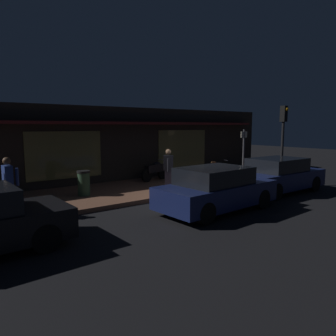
{
  "coord_description": "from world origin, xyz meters",
  "views": [
    {
      "loc": [
        -7.62,
        -8.18,
        2.7
      ],
      "look_at": [
        0.28,
        2.4,
        0.95
      ],
      "focal_mm": 33.67,
      "sensor_mm": 36.0,
      "label": 1
    }
  ],
  "objects": [
    {
      "name": "traffic_light_pole",
      "position": [
        4.92,
        0.05,
        2.48
      ],
      "size": [
        0.24,
        0.33,
        3.6
      ],
      "color": "black",
      "rests_on": "ground_plane"
    },
    {
      "name": "parked_car_across",
      "position": [
        3.66,
        -0.67,
        0.7
      ],
      "size": [
        4.11,
        1.79,
        1.42
      ],
      "color": "black",
      "rests_on": "ground_plane"
    },
    {
      "name": "person_photographer",
      "position": [
        -5.96,
        1.84,
        1.03
      ],
      "size": [
        0.61,
        0.4,
        1.67
      ],
      "color": "#28232D",
      "rests_on": "sidewalk_slab"
    },
    {
      "name": "ground_plane",
      "position": [
        0.0,
        0.0,
        0.0
      ],
      "size": [
        60.0,
        60.0,
        0.0
      ],
      "primitive_type": "plane",
      "color": "black"
    },
    {
      "name": "storefront_building",
      "position": [
        0.0,
        6.39,
        1.8
      ],
      "size": [
        18.0,
        3.3,
        3.6
      ],
      "color": "black",
      "rests_on": "ground_plane"
    },
    {
      "name": "sign_post",
      "position": [
        4.65,
        2.02,
        1.51
      ],
      "size": [
        0.44,
        0.09,
        2.4
      ],
      "color": "#47474C",
      "rests_on": "sidewalk_slab"
    },
    {
      "name": "bicycle_parked",
      "position": [
        3.43,
        2.55,
        0.51
      ],
      "size": [
        1.55,
        0.69,
        0.91
      ],
      "color": "black",
      "rests_on": "sidewalk_slab"
    },
    {
      "name": "sidewalk_slab",
      "position": [
        0.0,
        3.0,
        0.07
      ],
      "size": [
        18.0,
        4.0,
        0.15
      ],
      "primitive_type": "cube",
      "color": "brown",
      "rests_on": "ground_plane"
    },
    {
      "name": "trash_bin",
      "position": [
        -3.25,
        2.89,
        0.62
      ],
      "size": [
        0.48,
        0.48,
        0.93
      ],
      "color": "#2D4C33",
      "rests_on": "sidewalk_slab"
    },
    {
      "name": "parked_car_far",
      "position": [
        -0.48,
        -1.19,
        0.7
      ],
      "size": [
        4.19,
        1.99,
        1.42
      ],
      "color": "black",
      "rests_on": "ground_plane"
    },
    {
      "name": "motorcycle",
      "position": [
        0.73,
        4.01,
        0.65
      ],
      "size": [
        1.69,
        0.64,
        0.97
      ],
      "color": "black",
      "rests_on": "sidewalk_slab"
    },
    {
      "name": "person_bystander",
      "position": [
        -0.27,
        1.63,
        1.03
      ],
      "size": [
        0.44,
        0.54,
        1.67
      ],
      "color": "#28232D",
      "rests_on": "sidewalk_slab"
    }
  ]
}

